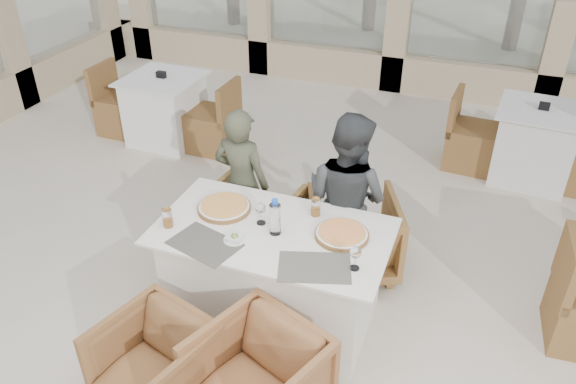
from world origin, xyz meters
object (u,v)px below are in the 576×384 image
(armchair_far_right, at_px, (353,234))
(armchair_near_left, at_px, (155,364))
(armchair_far_left, at_px, (251,225))
(pizza_right, at_px, (342,234))
(pizza_left, at_px, (224,207))
(wine_glass_centre, at_px, (261,212))
(diner_right, at_px, (346,199))
(armchair_near_right, at_px, (258,380))
(bg_table_a, at_px, (166,110))
(wine_glass_corner, at_px, (355,257))
(olive_dish, at_px, (235,238))
(water_bottle, at_px, (275,217))
(beer_glass_left, at_px, (168,218))
(dining_table, at_px, (273,274))
(beer_glass_right, at_px, (316,207))
(bg_table_b, at_px, (534,144))
(diner_left, at_px, (242,183))

(armchair_far_right, xyz_separation_m, armchair_near_left, (-0.80, -1.68, -0.03))
(armchair_far_left, bearing_deg, pizza_right, 159.04)
(pizza_left, relative_size, wine_glass_centre, 2.07)
(armchair_near_left, relative_size, diner_right, 0.45)
(armchair_near_right, height_order, diner_right, diner_right)
(diner_right, distance_m, bg_table_a, 3.04)
(wine_glass_corner, relative_size, olive_dish, 1.67)
(olive_dish, xyz_separation_m, armchair_far_right, (0.59, 0.93, -0.47))
(water_bottle, height_order, armchair_near_right, water_bottle)
(beer_glass_left, distance_m, armchair_near_left, 0.96)
(armchair_far_right, bearing_deg, pizza_left, 14.25)
(wine_glass_centre, distance_m, armchair_far_right, 1.00)
(armchair_far_left, relative_size, armchair_near_left, 1.13)
(dining_table, bearing_deg, pizza_left, 165.18)
(beer_glass_left, height_order, armchair_far_right, beer_glass_left)
(pizza_left, bearing_deg, bg_table_a, 130.43)
(beer_glass_right, xyz_separation_m, bg_table_b, (1.53, 2.51, -0.45))
(wine_glass_corner, relative_size, armchair_near_left, 0.29)
(dining_table, relative_size, pizza_right, 4.41)
(olive_dish, bearing_deg, diner_left, 111.86)
(armchair_far_right, height_order, bg_table_a, bg_table_a)
(wine_glass_corner, bearing_deg, water_bottle, 163.86)
(armchair_far_left, bearing_deg, pizza_left, 97.14)
(beer_glass_right, relative_size, armchair_near_right, 0.19)
(pizza_right, bearing_deg, beer_glass_left, -165.38)
(dining_table, relative_size, olive_dish, 14.55)
(wine_glass_centre, relative_size, olive_dish, 1.67)
(pizza_right, xyz_separation_m, water_bottle, (-0.43, -0.12, 0.11))
(dining_table, distance_m, wine_glass_centre, 0.49)
(wine_glass_centre, bearing_deg, pizza_right, 4.58)
(wine_glass_corner, relative_size, diner_right, 0.13)
(pizza_right, xyz_separation_m, bg_table_a, (-2.68, 2.14, -0.41))
(beer_glass_right, height_order, armchair_far_right, beer_glass_right)
(beer_glass_left, relative_size, olive_dish, 1.23)
(diner_left, bearing_deg, armchair_near_left, 98.06)
(dining_table, relative_size, beer_glass_right, 11.92)
(wine_glass_centre, height_order, armchair_near_right, wine_glass_centre)
(water_bottle, xyz_separation_m, armchair_near_right, (0.21, -0.82, -0.59))
(pizza_right, distance_m, bg_table_b, 3.02)
(pizza_right, relative_size, olive_dish, 3.30)
(dining_table, distance_m, diner_left, 0.89)
(olive_dish, xyz_separation_m, armchair_near_right, (0.43, -0.65, -0.47))
(pizza_left, height_order, beer_glass_right, beer_glass_right)
(pizza_right, distance_m, armchair_far_right, 0.80)
(water_bottle, bearing_deg, armchair_far_left, 127.90)
(pizza_right, distance_m, armchair_near_left, 1.44)
(beer_glass_left, bearing_deg, armchair_far_right, 41.10)
(olive_dish, bearing_deg, diner_right, 57.07)
(armchair_near_right, bearing_deg, beer_glass_right, 112.92)
(wine_glass_centre, height_order, beer_glass_right, wine_glass_centre)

